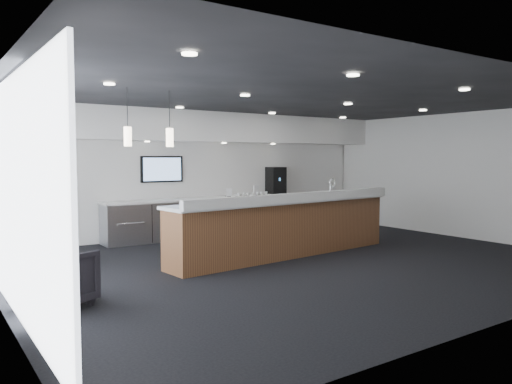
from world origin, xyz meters
TOP-DOWN VIEW (x-y plane):
  - ground at (0.00, 0.00)m, footprint 10.00×10.00m
  - ceiling at (0.00, 0.00)m, footprint 10.00×8.00m
  - back_wall at (0.00, 4.00)m, footprint 10.00×0.02m
  - right_wall at (5.00, 0.00)m, footprint 0.02×8.00m
  - soffit_bulkhead at (0.00, 3.55)m, footprint 10.00×0.90m
  - alcove_panel at (0.00, 3.97)m, footprint 9.80×0.06m
  - back_credenza at (-0.00, 3.64)m, footprint 5.06×0.66m
  - wall_tv at (-1.00, 3.91)m, footprint 1.05×0.08m
  - pendant_left at (-2.40, 0.80)m, footprint 0.12×0.12m
  - pendant_right at (-3.10, 0.80)m, footprint 0.12×0.12m
  - ceiling_can_lights at (0.00, 0.00)m, footprint 7.00×5.00m
  - service_counter at (0.12, 0.58)m, footprint 5.22×1.31m
  - coffee_machine at (2.20, 3.69)m, footprint 0.46×0.56m
  - info_sign_left at (0.62, 3.53)m, footprint 0.15×0.05m
  - info_sign_right at (1.46, 3.55)m, footprint 0.19×0.07m
  - armchair at (-4.40, -0.43)m, footprint 1.09×1.08m
  - lounge_guest at (-4.60, -0.48)m, footprint 0.70×0.75m
  - cup_0 at (1.77, 3.55)m, footprint 0.09×0.09m
  - cup_1 at (1.63, 3.55)m, footprint 0.12×0.12m
  - cup_2 at (1.49, 3.55)m, footprint 0.11×0.11m
  - cup_3 at (1.35, 3.55)m, footprint 0.11×0.11m
  - cup_4 at (1.21, 3.55)m, footprint 0.12×0.12m
  - cup_5 at (1.07, 3.55)m, footprint 0.10×0.10m
  - cup_6 at (0.93, 3.55)m, footprint 0.13×0.13m

SIDE VIEW (x-z plane):
  - ground at x=0.00m, z-range 0.00..0.00m
  - armchair at x=-4.40m, z-range 0.00..0.76m
  - back_credenza at x=0.00m, z-range 0.00..0.95m
  - service_counter at x=0.12m, z-range -0.17..1.32m
  - lounge_guest at x=-4.60m, z-range 0.00..1.72m
  - cup_0 at x=1.77m, z-range 0.95..1.03m
  - cup_1 at x=1.63m, z-range 0.95..1.03m
  - cup_2 at x=1.49m, z-range 0.95..1.03m
  - cup_3 at x=1.35m, z-range 0.95..1.03m
  - cup_4 at x=1.21m, z-range 0.95..1.03m
  - cup_5 at x=1.07m, z-range 0.95..1.03m
  - cup_6 at x=0.93m, z-range 0.95..1.03m
  - info_sign_left at x=0.62m, z-range 0.95..1.15m
  - info_sign_right at x=1.46m, z-range 0.95..1.20m
  - coffee_machine at x=2.20m, z-range 0.95..1.67m
  - back_wall at x=0.00m, z-range 0.00..3.00m
  - right_wall at x=5.00m, z-range 0.00..3.00m
  - alcove_panel at x=0.00m, z-range 0.90..2.30m
  - wall_tv at x=-1.00m, z-range 1.34..1.96m
  - pendant_left at x=-2.40m, z-range 2.10..2.40m
  - pendant_right at x=-3.10m, z-range 2.10..2.40m
  - soffit_bulkhead at x=0.00m, z-range 2.30..3.00m
  - ceiling_can_lights at x=0.00m, z-range 2.96..2.98m
  - ceiling at x=0.00m, z-range 2.99..3.01m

